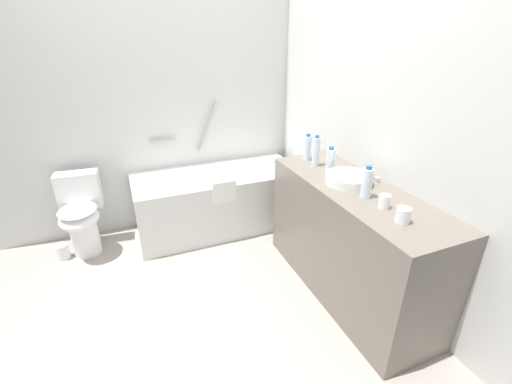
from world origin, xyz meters
name	(u,v)px	position (x,y,z in m)	size (l,w,h in m)	color
ground_plane	(199,301)	(0.00, 0.00, 0.00)	(3.72, 3.72, 0.00)	#9E9389
wall_back_tiled	(154,98)	(0.00, 1.40, 1.27)	(3.12, 0.10, 2.55)	silver
wall_right_mirror	(375,116)	(1.41, 0.00, 1.27)	(0.10, 3.11, 2.55)	silver
bathtub	(219,198)	(0.47, 1.01, 0.31)	(1.61, 0.69, 1.23)	silver
toilet	(81,215)	(-0.79, 1.04, 0.37)	(0.38, 0.52, 0.73)	white
vanity_counter	(350,241)	(1.09, -0.29, 0.43)	(0.53, 1.52, 0.87)	#6B6056
sink_basin	(349,179)	(1.08, -0.20, 0.90)	(0.32, 0.32, 0.07)	white
sink_faucet	(370,176)	(1.27, -0.20, 0.90)	(0.12, 0.15, 0.06)	#BBBBC0
water_bottle_0	(330,160)	(1.10, 0.06, 0.96)	(0.07, 0.07, 0.19)	silver
water_bottle_1	(316,151)	(1.05, 0.20, 0.98)	(0.06, 0.06, 0.25)	silver
water_bottle_2	(307,148)	(1.06, 0.34, 0.97)	(0.06, 0.06, 0.22)	silver
water_bottle_3	(367,183)	(1.05, -0.43, 0.97)	(0.07, 0.07, 0.22)	silver
drinking_glass_0	(403,215)	(1.03, -0.77, 0.91)	(0.08, 0.08, 0.09)	white
drinking_glass_1	(384,201)	(1.06, -0.59, 0.91)	(0.07, 0.07, 0.08)	white
toilet_paper_roll	(63,251)	(-0.99, 0.99, 0.07)	(0.11, 0.11, 0.14)	white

